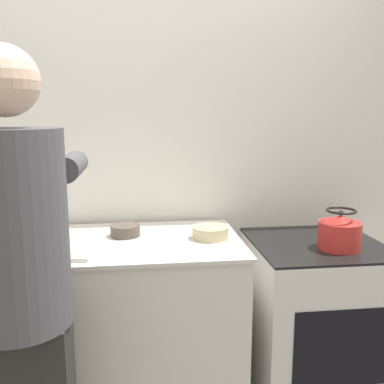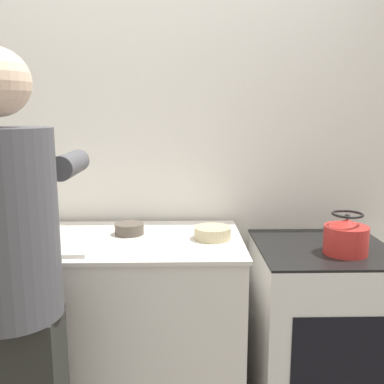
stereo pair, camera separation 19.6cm
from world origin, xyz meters
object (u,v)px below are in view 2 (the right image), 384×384
at_px(person, 13,277).
at_px(kettle, 346,237).
at_px(cutting_board, 46,249).
at_px(oven, 319,329).
at_px(knife, 34,248).
at_px(bowl_prep, 129,229).

height_order(person, kettle, person).
bearing_deg(cutting_board, oven, 7.75).
xyz_separation_m(oven, kettle, (0.06, -0.11, 0.52)).
bearing_deg(cutting_board, person, -90.52).
bearing_deg(knife, cutting_board, 19.67).
bearing_deg(cutting_board, kettle, 2.98).
bearing_deg(knife, oven, 6.82).
distance_m(person, cutting_board, 0.37).
bearing_deg(oven, kettle, -58.77).
bearing_deg(knife, person, -84.62).
bearing_deg(person, kettle, 17.62).
distance_m(person, kettle, 1.45).
xyz_separation_m(person, knife, (-0.04, 0.35, -0.00)).
height_order(oven, knife, knife).
relative_size(cutting_board, kettle, 1.91).
height_order(oven, bowl_prep, bowl_prep).
height_order(person, bowl_prep, person).
xyz_separation_m(oven, bowl_prep, (-0.97, 0.09, 0.52)).
xyz_separation_m(oven, cutting_board, (-1.31, -0.18, 0.50)).
relative_size(knife, kettle, 1.05).
xyz_separation_m(oven, person, (-1.32, -0.55, 0.51)).
bearing_deg(kettle, cutting_board, -177.02).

